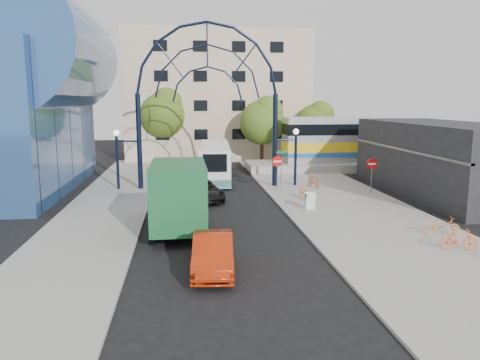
{
  "coord_description": "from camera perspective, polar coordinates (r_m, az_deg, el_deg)",
  "views": [
    {
      "loc": [
        -1.71,
        -20.45,
        6.48
      ],
      "look_at": [
        1.41,
        6.0,
        1.96
      ],
      "focal_mm": 35.0,
      "sensor_mm": 36.0,
      "label": 1
    }
  ],
  "objects": [
    {
      "name": "green_truck",
      "position": [
        23.67,
        -7.46,
        -1.92
      ],
      "size": [
        2.77,
        7.05,
        3.55
      ],
      "rotation": [
        0.0,
        0.0,
        0.0
      ],
      "color": "black",
      "rests_on": "ground"
    },
    {
      "name": "city_bus",
      "position": [
        38.86,
        -3.08,
        2.29
      ],
      "size": [
        3.03,
        10.74,
        2.92
      ],
      "rotation": [
        0.0,
        0.0,
        -0.06
      ],
      "color": "white",
      "rests_on": "ground"
    },
    {
      "name": "black_suv",
      "position": [
        30.82,
        -4.55,
        -1.3
      ],
      "size": [
        3.0,
        5.02,
        1.31
      ],
      "primitive_type": "imported",
      "rotation": [
        0.0,
        0.0,
        0.19
      ],
      "color": "black",
      "rests_on": "ground"
    },
    {
      "name": "tree_north_c",
      "position": [
        50.37,
        9.28,
        7.0
      ],
      "size": [
        4.16,
        4.16,
        6.5
      ],
      "color": "#382314",
      "rests_on": "ground"
    },
    {
      "name": "bike_far_b",
      "position": [
        22.4,
        25.15,
        -6.54
      ],
      "size": [
        1.64,
        0.75,
        0.95
      ],
      "primitive_type": "imported",
      "rotation": [
        0.0,
        0.0,
        1.37
      ],
      "color": "#E75C2E",
      "rests_on": "sidewalk_east"
    },
    {
      "name": "bike_far_a",
      "position": [
        24.54,
        23.37,
        -5.14
      ],
      "size": [
        1.76,
        0.98,
        0.87
      ],
      "primitive_type": "imported",
      "rotation": [
        0.0,
        0.0,
        1.32
      ],
      "color": "orange",
      "rests_on": "sidewalk_east"
    },
    {
      "name": "do_not_enter_sign",
      "position": [
        33.3,
        15.77,
        1.49
      ],
      "size": [
        0.76,
        0.07,
        2.48
      ],
      "color": "slate",
      "rests_on": "sidewalk_east"
    },
    {
      "name": "tree_north_b",
      "position": [
        50.44,
        -9.29,
        8.12
      ],
      "size": [
        5.12,
        5.12,
        8.0
      ],
      "color": "#382314",
      "rests_on": "ground"
    },
    {
      "name": "red_sedan",
      "position": [
        18.15,
        -3.32,
        -8.9
      ],
      "size": [
        1.81,
        4.44,
        1.43
      ],
      "primitive_type": "imported",
      "rotation": [
        0.0,
        0.0,
        -0.07
      ],
      "color": "#A9250A",
      "rests_on": "ground"
    },
    {
      "name": "train_car",
      "position": [
        47.82,
        20.36,
        4.74
      ],
      "size": [
        25.1,
        3.05,
        4.2
      ],
      "color": "#B7B7BC",
      "rests_on": "train_platform"
    },
    {
      "name": "apartment_block",
      "position": [
        55.55,
        -2.95,
        10.15
      ],
      "size": [
        20.0,
        12.1,
        14.0
      ],
      "color": "tan",
      "rests_on": "ground"
    },
    {
      "name": "sidewalk_east",
      "position": [
        27.08,
        14.53,
        -4.4
      ],
      "size": [
        8.0,
        56.0,
        0.12
      ],
      "primitive_type": "cube",
      "color": "gray",
      "rests_on": "ground"
    },
    {
      "name": "bike_near_a",
      "position": [
        31.02,
        7.83,
        -1.46
      ],
      "size": [
        0.78,
        1.74,
        0.88
      ],
      "primitive_type": "imported",
      "rotation": [
        0.0,
        0.0,
        0.12
      ],
      "color": "orange",
      "rests_on": "sidewalk_east"
    },
    {
      "name": "sandwich_board",
      "position": [
        28.02,
        8.54,
        -2.3
      ],
      "size": [
        0.55,
        0.61,
        0.99
      ],
      "color": "white",
      "rests_on": "sidewalk_east"
    },
    {
      "name": "tree_north_a",
      "position": [
        47.07,
        2.87,
        7.33
      ],
      "size": [
        4.48,
        4.48,
        7.0
      ],
      "color": "#382314",
      "rests_on": "ground"
    },
    {
      "name": "street_name_sign",
      "position": [
        34.05,
        5.03,
        2.25
      ],
      "size": [
        0.7,
        0.7,
        2.8
      ],
      "color": "slate",
      "rests_on": "sidewalk_east"
    },
    {
      "name": "bike_near_b",
      "position": [
        35.16,
        8.96,
        -0.04
      ],
      "size": [
        0.96,
        1.81,
        1.05
      ],
      "primitive_type": "imported",
      "rotation": [
        0.0,
        0.0,
        0.28
      ],
      "color": "#E25E2D",
      "rests_on": "sidewalk_east"
    },
    {
      "name": "commercial_block_east",
      "position": [
        35.45,
        23.31,
        2.4
      ],
      "size": [
        6.0,
        16.0,
        5.0
      ],
      "primitive_type": "cube",
      "color": "black",
      "rests_on": "ground"
    },
    {
      "name": "plaza_west",
      "position": [
        27.64,
        -16.57,
        -4.21
      ],
      "size": [
        5.0,
        50.0,
        0.12
      ],
      "primitive_type": "cube",
      "color": "gray",
      "rests_on": "ground"
    },
    {
      "name": "stop_sign",
      "position": [
        33.4,
        4.57,
        1.88
      ],
      "size": [
        0.8,
        0.07,
        2.5
      ],
      "color": "slate",
      "rests_on": "sidewalk_east"
    },
    {
      "name": "ground",
      "position": [
        21.52,
        -1.88,
        -7.89
      ],
      "size": [
        120.0,
        120.0,
        0.0
      ],
      "primitive_type": "plane",
      "color": "black",
      "rests_on": "ground"
    },
    {
      "name": "train_platform",
      "position": [
        48.07,
        20.19,
        1.77
      ],
      "size": [
        32.0,
        5.0,
        0.8
      ],
      "primitive_type": "cube",
      "color": "gray",
      "rests_on": "ground"
    },
    {
      "name": "gateway_arch",
      "position": [
        34.56,
        -3.99,
        13.05
      ],
      "size": [
        13.64,
        0.44,
        12.1
      ],
      "color": "black",
      "rests_on": "ground"
    }
  ]
}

